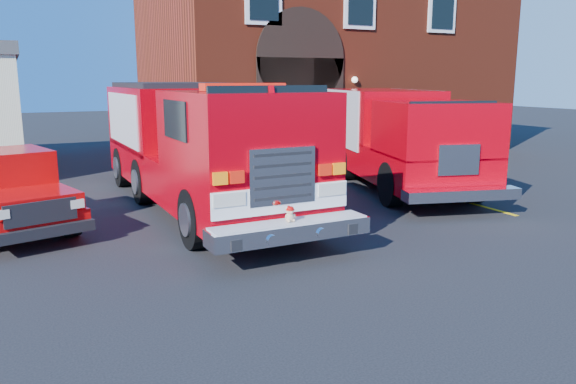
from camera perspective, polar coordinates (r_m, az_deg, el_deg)
name	(u,v)px	position (r m, az deg, el deg)	size (l,w,h in m)	color
ground	(262,245)	(11.23, -2.70, -5.41)	(100.00, 100.00, 0.00)	black
parking_stripe_near	(472,204)	(15.62, 18.20, -1.13)	(0.12, 3.00, 0.01)	yellow
parking_stripe_mid	(402,185)	(17.84, 11.52, 0.74)	(0.12, 3.00, 0.01)	yellow
parking_stripe_far	(351,171)	(20.26, 6.38, 2.17)	(0.12, 3.00, 0.01)	yellow
fire_station	(318,57)	(27.30, 3.08, 13.56)	(15.20, 10.20, 8.45)	maroon
fire_engine	(197,143)	(14.42, -9.22, 4.89)	(3.03, 10.32, 3.17)	black
pickup_truck	(2,191)	(13.89, -27.03, 0.12)	(3.22, 5.64, 1.74)	black
secondary_truck	(392,134)	(17.76, 10.54, 5.84)	(4.95, 9.29, 2.89)	black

